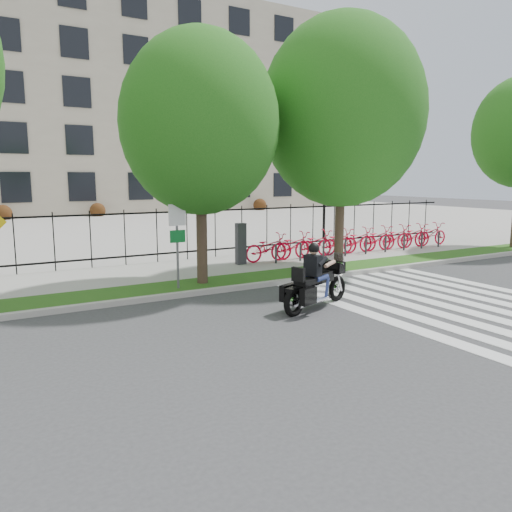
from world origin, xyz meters
TOP-DOWN VIEW (x-y plane):
  - ground at (0.00, 0.00)m, footprint 120.00×120.00m
  - curb at (0.00, 4.10)m, footprint 60.00×0.20m
  - grass_verge at (0.00, 4.95)m, footprint 60.00×1.50m
  - sidewalk at (0.00, 7.45)m, footprint 60.00×3.50m
  - plaza at (0.00, 25.00)m, footprint 80.00×34.00m
  - crosswalk_stripes at (4.83, 0.00)m, footprint 5.70×8.00m
  - iron_fence at (0.00, 9.20)m, footprint 30.00×0.06m
  - office_building at (0.00, 44.92)m, footprint 60.00×21.90m
  - lamp_post_right at (10.00, 12.00)m, footprint 1.06×0.70m
  - street_tree_1 at (-0.08, 4.95)m, footprint 4.59×4.59m
  - street_tree_2 at (5.17, 4.95)m, footprint 5.57×5.57m
  - bike_share_station at (8.01, 7.20)m, footprint 11.18×0.89m
  - sign_pole_regulatory at (-0.99, 4.58)m, footprint 0.50×0.09m
  - motorcycle_rider at (1.42, 1.28)m, footprint 2.54×1.26m

SIDE VIEW (x-z plane):
  - ground at x=0.00m, z-range 0.00..0.00m
  - crosswalk_stripes at x=4.83m, z-range 0.00..0.01m
  - plaza at x=0.00m, z-range 0.00..0.10m
  - curb at x=0.00m, z-range 0.00..0.15m
  - grass_verge at x=0.00m, z-range 0.00..0.15m
  - sidewalk at x=0.00m, z-range 0.00..0.15m
  - motorcycle_rider at x=1.42m, z-range -0.34..1.70m
  - bike_share_station at x=8.01m, z-range -0.07..1.43m
  - iron_fence at x=0.00m, z-range 0.15..2.15m
  - sign_pole_regulatory at x=-0.99m, z-range 0.49..2.99m
  - lamp_post_right at x=10.00m, z-range 1.08..5.33m
  - street_tree_1 at x=-0.08m, z-range 1.16..8.48m
  - street_tree_2 at x=5.17m, z-range 1.20..9.73m
  - office_building at x=0.00m, z-range -0.11..20.04m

